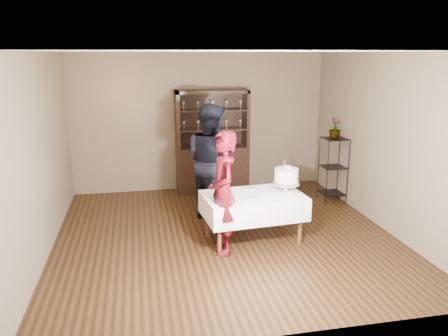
{
  "coord_description": "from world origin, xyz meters",
  "views": [
    {
      "loc": [
        -1.22,
        -6.03,
        2.68
      ],
      "look_at": [
        0.01,
        0.1,
        1.03
      ],
      "focal_mm": 35.0,
      "sensor_mm": 36.0,
      "label": 1
    }
  ],
  "objects_px": {
    "cake_table": "(253,206)",
    "man": "(211,161)",
    "plant_etagere": "(333,167)",
    "woman": "(223,193)",
    "cake": "(286,177)",
    "china_hutch": "(212,158)",
    "potted_plant": "(335,128)"
  },
  "relations": [
    {
      "from": "woman",
      "to": "cake",
      "type": "bearing_deg",
      "value": 107.37
    },
    {
      "from": "china_hutch",
      "to": "potted_plant",
      "type": "relative_size",
      "value": 5.61
    },
    {
      "from": "china_hutch",
      "to": "woman",
      "type": "xyz_separation_m",
      "value": [
        -0.33,
        -2.78,
        0.19
      ]
    },
    {
      "from": "woman",
      "to": "potted_plant",
      "type": "relative_size",
      "value": 4.78
    },
    {
      "from": "plant_etagere",
      "to": "cake_table",
      "type": "distance_m",
      "value": 2.41
    },
    {
      "from": "woman",
      "to": "man",
      "type": "xyz_separation_m",
      "value": [
        0.06,
        1.36,
        0.1
      ]
    },
    {
      "from": "cake_table",
      "to": "man",
      "type": "height_order",
      "value": "man"
    },
    {
      "from": "woman",
      "to": "china_hutch",
      "type": "bearing_deg",
      "value": 171.95
    },
    {
      "from": "cake_table",
      "to": "cake",
      "type": "xyz_separation_m",
      "value": [
        0.52,
        0.07,
        0.38
      ]
    },
    {
      "from": "china_hutch",
      "to": "cake",
      "type": "bearing_deg",
      "value": -74.45
    },
    {
      "from": "china_hutch",
      "to": "cake_table",
      "type": "relative_size",
      "value": 1.34
    },
    {
      "from": "china_hutch",
      "to": "cake",
      "type": "distance_m",
      "value": 2.55
    },
    {
      "from": "plant_etagere",
      "to": "man",
      "type": "distance_m",
      "value": 2.4
    },
    {
      "from": "woman",
      "to": "cake",
      "type": "distance_m",
      "value": 1.07
    },
    {
      "from": "cake_table",
      "to": "woman",
      "type": "relative_size",
      "value": 0.88
    },
    {
      "from": "cake",
      "to": "potted_plant",
      "type": "xyz_separation_m",
      "value": [
        1.39,
        1.42,
        0.44
      ]
    },
    {
      "from": "cake_table",
      "to": "man",
      "type": "xyz_separation_m",
      "value": [
        -0.43,
        1.09,
        0.42
      ]
    },
    {
      "from": "woman",
      "to": "man",
      "type": "relative_size",
      "value": 0.89
    },
    {
      "from": "plant_etagere",
      "to": "woman",
      "type": "distance_m",
      "value": 2.97
    },
    {
      "from": "cake_table",
      "to": "china_hutch",
      "type": "bearing_deg",
      "value": 93.74
    },
    {
      "from": "plant_etagere",
      "to": "cake",
      "type": "bearing_deg",
      "value": -135.19
    },
    {
      "from": "plant_etagere",
      "to": "cake",
      "type": "relative_size",
      "value": 2.24
    },
    {
      "from": "china_hutch",
      "to": "man",
      "type": "bearing_deg",
      "value": -100.78
    },
    {
      "from": "plant_etagere",
      "to": "china_hutch",
      "type": "bearing_deg",
      "value": 153.17
    },
    {
      "from": "china_hutch",
      "to": "plant_etagere",
      "type": "distance_m",
      "value": 2.33
    },
    {
      "from": "woman",
      "to": "cake",
      "type": "relative_size",
      "value": 3.17
    },
    {
      "from": "plant_etagere",
      "to": "woman",
      "type": "bearing_deg",
      "value": -144.27
    },
    {
      "from": "plant_etagere",
      "to": "cake",
      "type": "height_order",
      "value": "cake"
    },
    {
      "from": "cake_table",
      "to": "cake",
      "type": "bearing_deg",
      "value": 7.32
    },
    {
      "from": "plant_etagere",
      "to": "man",
      "type": "height_order",
      "value": "man"
    },
    {
      "from": "china_hutch",
      "to": "cake_table",
      "type": "height_order",
      "value": "china_hutch"
    },
    {
      "from": "plant_etagere",
      "to": "potted_plant",
      "type": "height_order",
      "value": "potted_plant"
    }
  ]
}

